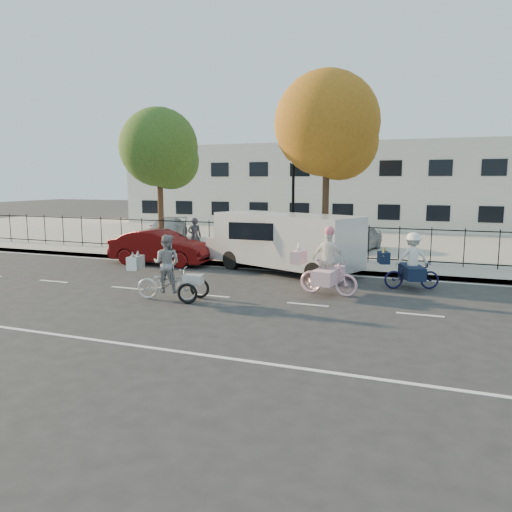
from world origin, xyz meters
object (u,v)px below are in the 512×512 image
at_px(red_sedan, 161,247).
at_px(lamppost, 293,188).
at_px(lot_car_a, 167,229).
at_px(lot_car_d, 360,238).
at_px(unicorn_bike, 327,270).
at_px(bull_bike, 411,267).
at_px(lot_car_c, 286,235).
at_px(zebra_trike, 167,275).
at_px(white_van, 283,240).
at_px(pedestrian, 195,236).

bearing_deg(red_sedan, lamppost, -66.28).
distance_m(lot_car_a, lot_car_d, 10.70).
bearing_deg(lot_car_a, red_sedan, -76.85).
relative_size(unicorn_bike, bull_bike, 1.05).
relative_size(lot_car_c, lot_car_d, 1.15).
distance_m(zebra_trike, lot_car_c, 10.99).
bearing_deg(red_sedan, lot_car_a, 27.67).
xyz_separation_m(red_sedan, lot_car_c, (3.61, 5.64, 0.09)).
distance_m(zebra_trike, white_van, 5.70).
bearing_deg(white_van, zebra_trike, -87.15).
distance_m(bull_bike, red_sedan, 10.07).
bearing_deg(zebra_trike, pedestrian, 12.11).
height_order(unicorn_bike, white_van, white_van).
height_order(unicorn_bike, pedestrian, unicorn_bike).
height_order(zebra_trike, lot_car_a, zebra_trike).
height_order(zebra_trike, pedestrian, zebra_trike).
relative_size(bull_bike, lot_car_c, 0.51).
xyz_separation_m(zebra_trike, lot_car_c, (0.12, 10.99, 0.06)).
distance_m(red_sedan, lot_car_d, 9.35).
bearing_deg(pedestrian, lot_car_c, -156.58).
bearing_deg(unicorn_bike, lot_car_a, 57.18).
xyz_separation_m(lamppost, zebra_trike, (-1.47, -7.69, -2.37)).
bearing_deg(lot_car_d, lot_car_c, -164.42).
relative_size(lamppost, lot_car_d, 1.27).
height_order(lot_car_a, lot_car_c, lot_car_c).
bearing_deg(lamppost, lot_car_c, 112.24).
height_order(zebra_trike, bull_bike, zebra_trike).
bearing_deg(lot_car_a, lot_car_c, -21.36).
bearing_deg(bull_bike, red_sedan, 63.47).
height_order(lamppost, lot_car_c, lamppost).
bearing_deg(zebra_trike, unicorn_bike, -71.40).
relative_size(white_van, lot_car_a, 1.62).
height_order(lamppost, zebra_trike, lamppost).
relative_size(red_sedan, lot_car_a, 1.04).
height_order(lamppost, bull_bike, lamppost).
bearing_deg(unicorn_bike, lot_car_d, 10.35).
xyz_separation_m(lot_car_a, lot_car_d, (10.69, -0.31, -0.02)).
bearing_deg(unicorn_bike, red_sedan, 75.31).
xyz_separation_m(zebra_trike, pedestrian, (-2.89, 7.16, 0.25)).
bearing_deg(pedestrian, bull_bike, 133.40).
height_order(red_sedan, lot_car_a, red_sedan).
height_order(zebra_trike, unicorn_bike, unicorn_bike).
relative_size(lot_car_a, lot_car_c, 1.05).
bearing_deg(lot_car_a, pedestrian, -63.54).
bearing_deg(zebra_trike, white_van, -28.32).
bearing_deg(lot_car_c, lot_car_d, -16.08).
distance_m(red_sedan, lot_car_a, 7.22).
bearing_deg(lot_car_c, lamppost, -89.53).
bearing_deg(pedestrian, white_van, 130.85).
distance_m(lot_car_a, lot_car_c, 7.16).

